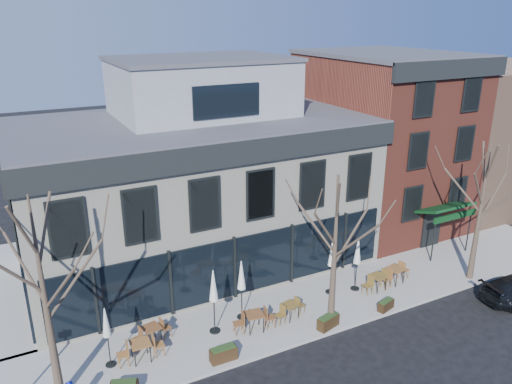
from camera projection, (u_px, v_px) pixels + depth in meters
name	position (u px, v px, depth m)	size (l,w,h in m)	color
ground	(234.00, 301.00, 24.66)	(120.00, 120.00, 0.00)	black
sidewalk_front	(313.00, 304.00, 24.24)	(33.50, 4.70, 0.15)	gray
corner_building	(195.00, 181.00, 27.33)	(18.39, 10.39, 11.10)	beige
red_brick_building	(381.00, 140.00, 32.55)	(8.20, 11.78, 11.18)	brown
bg_building	(474.00, 131.00, 37.94)	(12.00, 12.00, 10.00)	#8C664C
tree_corner	(45.00, 300.00, 16.87)	(3.93, 3.98, 7.92)	#382B21
tree_mid	(335.00, 251.00, 21.42)	(3.50, 3.55, 7.04)	#382B21
tree_right	(481.00, 210.00, 25.24)	(3.72, 3.77, 7.48)	#382B21
cafe_set_0	(141.00, 349.00, 20.04)	(1.95, 0.80, 1.02)	brown
cafe_set_1	(152.00, 333.00, 21.12)	(1.87, 0.86, 0.96)	brown
cafe_set_2	(254.00, 320.00, 21.96)	(2.00, 0.89, 1.03)	brown
cafe_set_3	(290.00, 310.00, 22.83)	(1.76, 0.83, 0.90)	brown
cafe_set_4	(377.00, 281.00, 25.19)	(1.93, 0.85, 1.00)	brown
cafe_set_5	(395.00, 274.00, 25.83)	(2.05, 0.95, 1.05)	brown
umbrella_0	(106.00, 325.00, 19.30)	(0.42, 0.42, 2.64)	black
umbrella_1	(214.00, 289.00, 21.31)	(0.49, 0.49, 3.03)	black
umbrella_2	(241.00, 278.00, 22.36)	(0.47, 0.47, 2.92)	black
umbrella_3	(332.00, 256.00, 24.43)	(0.47, 0.47, 2.91)	black
umbrella_4	(358.00, 254.00, 24.75)	(0.46, 0.46, 2.85)	black
planter_1	(223.00, 354.00, 20.11)	(1.11, 0.45, 0.62)	#332111
planter_2	(328.00, 321.00, 22.23)	(1.16, 0.70, 0.61)	black
planter_3	(386.00, 305.00, 23.60)	(0.96, 0.58, 0.50)	black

